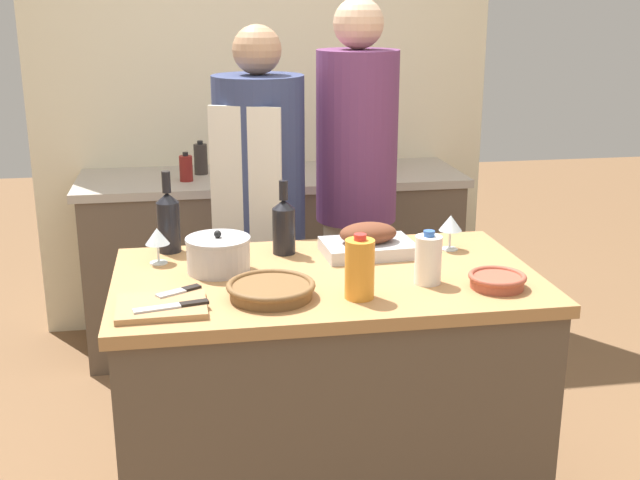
% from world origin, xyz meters
% --- Properties ---
extents(kitchen_island, '(1.35, 0.79, 0.90)m').
position_xyz_m(kitchen_island, '(0.00, 0.00, 0.45)').
color(kitchen_island, brown).
rests_on(kitchen_island, ground_plane).
extents(back_counter, '(1.92, 0.60, 0.90)m').
position_xyz_m(back_counter, '(0.00, 1.56, 0.45)').
color(back_counter, brown).
rests_on(back_counter, ground_plane).
extents(back_wall, '(2.42, 0.10, 2.55)m').
position_xyz_m(back_wall, '(0.00, 1.91, 1.27)').
color(back_wall, beige).
rests_on(back_wall, ground_plane).
extents(roasting_pan, '(0.32, 0.23, 0.11)m').
position_xyz_m(roasting_pan, '(0.18, 0.18, 0.95)').
color(roasting_pan, '#BCBCC1').
rests_on(roasting_pan, kitchen_island).
extents(wicker_basket, '(0.26, 0.26, 0.05)m').
position_xyz_m(wicker_basket, '(-0.20, -0.18, 0.93)').
color(wicker_basket, brown).
rests_on(wicker_basket, kitchen_island).
extents(cutting_board, '(0.26, 0.22, 0.02)m').
position_xyz_m(cutting_board, '(-0.51, -0.22, 0.91)').
color(cutting_board, '#AD7F51').
rests_on(cutting_board, kitchen_island).
extents(stock_pot, '(0.21, 0.21, 0.14)m').
position_xyz_m(stock_pot, '(-0.34, 0.09, 0.96)').
color(stock_pot, '#B7B7BC').
rests_on(stock_pot, kitchen_island).
extents(mixing_bowl, '(0.18, 0.18, 0.04)m').
position_xyz_m(mixing_bowl, '(0.49, -0.21, 0.93)').
color(mixing_bowl, '#A84C38').
rests_on(mixing_bowl, kitchen_island).
extents(juice_jug, '(0.09, 0.09, 0.20)m').
position_xyz_m(juice_jug, '(0.06, -0.22, 0.99)').
color(juice_jug, orange).
rests_on(juice_jug, kitchen_island).
extents(milk_jug, '(0.08, 0.08, 0.17)m').
position_xyz_m(milk_jug, '(0.30, -0.13, 0.98)').
color(milk_jug, white).
rests_on(milk_jug, kitchen_island).
extents(wine_bottle_green, '(0.08, 0.08, 0.28)m').
position_xyz_m(wine_bottle_green, '(-0.49, 0.33, 1.02)').
color(wine_bottle_green, black).
rests_on(wine_bottle_green, kitchen_island).
extents(wine_bottle_dark, '(0.08, 0.08, 0.26)m').
position_xyz_m(wine_bottle_dark, '(-0.10, 0.25, 1.01)').
color(wine_bottle_dark, black).
rests_on(wine_bottle_dark, kitchen_island).
extents(wine_glass_left, '(0.08, 0.08, 0.12)m').
position_xyz_m(wine_glass_left, '(0.47, 0.19, 1.00)').
color(wine_glass_left, silver).
rests_on(wine_glass_left, kitchen_island).
extents(wine_glass_right, '(0.08, 0.08, 0.12)m').
position_xyz_m(wine_glass_right, '(-0.53, 0.21, 0.99)').
color(wine_glass_right, silver).
rests_on(wine_glass_right, kitchen_island).
extents(knife_chef, '(0.21, 0.07, 0.01)m').
position_xyz_m(knife_chef, '(-0.48, -0.25, 0.92)').
color(knife_chef, '#B7B7BC').
rests_on(knife_chef, cutting_board).
extents(knife_paring, '(0.14, 0.10, 0.01)m').
position_xyz_m(knife_paring, '(-0.46, -0.13, 0.92)').
color(knife_paring, '#B7B7BC').
rests_on(knife_paring, cutting_board).
extents(stand_mixer, '(0.18, 0.14, 0.29)m').
position_xyz_m(stand_mixer, '(0.46, 1.53, 1.02)').
color(stand_mixer, '#B22323').
rests_on(stand_mixer, back_counter).
extents(condiment_bottle_tall, '(0.07, 0.07, 0.17)m').
position_xyz_m(condiment_bottle_tall, '(-0.35, 1.63, 0.98)').
color(condiment_bottle_tall, '#332D28').
rests_on(condiment_bottle_tall, back_counter).
extents(condiment_bottle_short, '(0.06, 0.06, 0.14)m').
position_xyz_m(condiment_bottle_short, '(-0.43, 1.48, 0.96)').
color(condiment_bottle_short, maroon).
rests_on(condiment_bottle_short, back_counter).
extents(person_cook_aproned, '(0.39, 0.41, 1.66)m').
position_xyz_m(person_cook_aproned, '(-0.13, 0.79, 0.91)').
color(person_cook_aproned, beige).
rests_on(person_cook_aproned, ground_plane).
extents(person_cook_guest, '(0.34, 0.34, 1.76)m').
position_xyz_m(person_cook_guest, '(0.28, 0.85, 0.98)').
color(person_cook_guest, beige).
rests_on(person_cook_guest, ground_plane).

